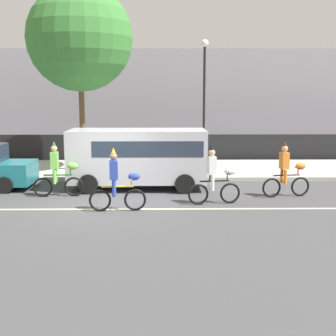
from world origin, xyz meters
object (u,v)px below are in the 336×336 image
parade_cyclist_lime (58,172)px  parade_cyclist_orange (287,173)px  street_lamp_post (204,83)px  parade_cyclist_zebra (215,178)px  parade_cyclist_cobalt (118,184)px  parked_van_silver (140,154)px

parade_cyclist_lime → parade_cyclist_orange: 7.79m
street_lamp_post → parade_cyclist_zebra: bearing=-92.5°
parade_cyclist_zebra → parade_cyclist_orange: size_ratio=1.00×
parade_cyclist_lime → parade_cyclist_orange: (7.79, -0.14, 0.00)m
parade_cyclist_cobalt → street_lamp_post: bearing=69.6°
parade_cyclist_zebra → parked_van_silver: 3.60m
parade_cyclist_cobalt → parade_cyclist_orange: bearing=18.5°
parade_cyclist_orange → street_lamp_post: bearing=107.1°
parade_cyclist_cobalt → parade_cyclist_zebra: (3.01, 0.85, 0.00)m
parade_cyclist_zebra → street_lamp_post: street_lamp_post is taller
parade_cyclist_cobalt → parade_cyclist_zebra: 3.13m
parade_cyclist_cobalt → parked_van_silver: (0.50, 3.40, 0.44)m
parade_cyclist_lime → parked_van_silver: 3.09m
parade_cyclist_lime → parade_cyclist_cobalt: same height
parade_cyclist_zebra → parked_van_silver: bearing=134.5°
parade_cyclist_cobalt → parade_cyclist_orange: size_ratio=1.00×
parade_cyclist_zebra → parked_van_silver: (-2.51, 2.55, 0.44)m
parade_cyclist_zebra → street_lamp_post: 8.78m
street_lamp_post → parade_cyclist_lime: bearing=-128.4°
parade_cyclist_lime → street_lamp_post: 9.52m
parade_cyclist_orange → parked_van_silver: (-5.08, 1.54, 0.44)m
parade_cyclist_lime → parade_cyclist_orange: size_ratio=1.00×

